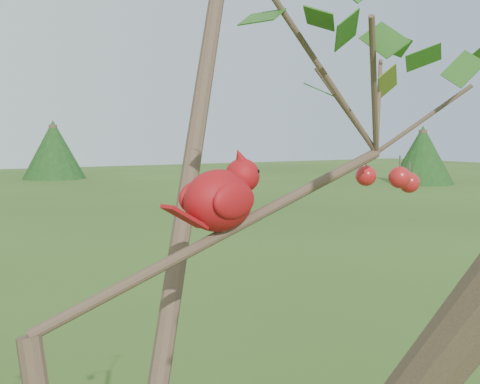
{
  "coord_description": "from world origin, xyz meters",
  "views": [
    {
      "loc": [
        -0.21,
        -0.76,
        2.23
      ],
      "look_at": [
        0.29,
        0.09,
        2.14
      ],
      "focal_mm": 45.0,
      "sensor_mm": 36.0,
      "label": 1
    }
  ],
  "objects": [
    {
      "name": "crabapple_tree",
      "position": [
        0.03,
        -0.02,
        2.12
      ],
      "size": [
        2.35,
        2.05,
        2.95
      ],
      "color": "#3C2A20",
      "rests_on": "ground"
    },
    {
      "name": "cardinal",
      "position": [
        0.25,
        0.08,
        2.13
      ],
      "size": [
        0.2,
        0.13,
        0.14
      ],
      "rotation": [
        0.0,
        0.0,
        0.3
      ],
      "color": "#AD0E19",
      "rests_on": "ground"
    }
  ]
}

